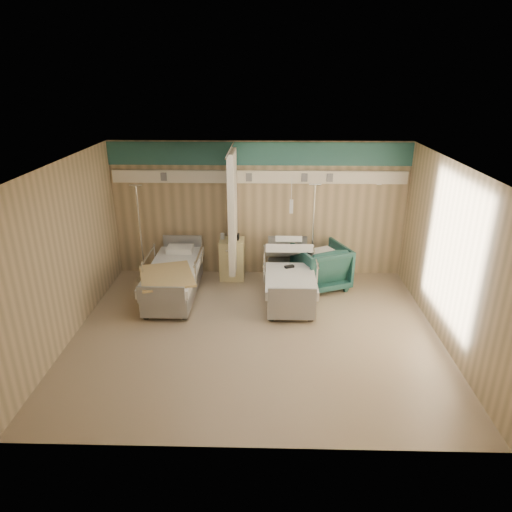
{
  "coord_description": "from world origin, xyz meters",
  "views": [
    {
      "loc": [
        0.17,
        -6.56,
        4.04
      ],
      "look_at": [
        -0.01,
        0.6,
        1.14
      ],
      "focal_mm": 32.0,
      "sensor_mm": 36.0,
      "label": 1
    }
  ],
  "objects_px": {
    "bed_right": "(289,283)",
    "bed_left": "(174,282)",
    "bedside_cabinet": "(232,259)",
    "iv_stand_left": "(143,262)",
    "visitor_armchair": "(321,266)",
    "iv_stand_right": "(311,260)"
  },
  "relations": [
    {
      "from": "bedside_cabinet",
      "to": "iv_stand_left",
      "type": "distance_m",
      "value": 1.83
    },
    {
      "from": "bed_left",
      "to": "bed_right",
      "type": "bearing_deg",
      "value": 0.0
    },
    {
      "from": "bed_right",
      "to": "bed_left",
      "type": "xyz_separation_m",
      "value": [
        -2.2,
        0.0,
        0.0
      ]
    },
    {
      "from": "bed_right",
      "to": "iv_stand_left",
      "type": "xyz_separation_m",
      "value": [
        -2.97,
        0.71,
        0.1
      ]
    },
    {
      "from": "bed_left",
      "to": "visitor_armchair",
      "type": "xyz_separation_m",
      "value": [
        2.85,
        0.52,
        0.13
      ]
    },
    {
      "from": "visitor_armchair",
      "to": "iv_stand_right",
      "type": "relative_size",
      "value": 0.48
    },
    {
      "from": "bed_left",
      "to": "bedside_cabinet",
      "type": "xyz_separation_m",
      "value": [
        1.05,
        0.9,
        0.11
      ]
    },
    {
      "from": "bed_right",
      "to": "bedside_cabinet",
      "type": "height_order",
      "value": "bedside_cabinet"
    },
    {
      "from": "iv_stand_right",
      "to": "iv_stand_left",
      "type": "xyz_separation_m",
      "value": [
        -3.47,
        -0.2,
        0.0
      ]
    },
    {
      "from": "bedside_cabinet",
      "to": "iv_stand_left",
      "type": "xyz_separation_m",
      "value": [
        -1.82,
        -0.19,
        -0.01
      ]
    },
    {
      "from": "bedside_cabinet",
      "to": "iv_stand_right",
      "type": "bearing_deg",
      "value": 0.45
    },
    {
      "from": "bed_left",
      "to": "iv_stand_left",
      "type": "bearing_deg",
      "value": 137.26
    },
    {
      "from": "bed_right",
      "to": "visitor_armchair",
      "type": "xyz_separation_m",
      "value": [
        0.65,
        0.52,
        0.13
      ]
    },
    {
      "from": "bed_left",
      "to": "iv_stand_left",
      "type": "xyz_separation_m",
      "value": [
        -0.77,
        0.71,
        0.1
      ]
    },
    {
      "from": "bed_left",
      "to": "bedside_cabinet",
      "type": "distance_m",
      "value": 1.39
    },
    {
      "from": "iv_stand_right",
      "to": "bedside_cabinet",
      "type": "bearing_deg",
      "value": -179.55
    },
    {
      "from": "visitor_armchair",
      "to": "iv_stand_left",
      "type": "distance_m",
      "value": 3.62
    },
    {
      "from": "bed_left",
      "to": "iv_stand_left",
      "type": "height_order",
      "value": "iv_stand_left"
    },
    {
      "from": "bed_right",
      "to": "iv_stand_left",
      "type": "relative_size",
      "value": 1.06
    },
    {
      "from": "bedside_cabinet",
      "to": "iv_stand_right",
      "type": "height_order",
      "value": "iv_stand_right"
    },
    {
      "from": "bedside_cabinet",
      "to": "iv_stand_left",
      "type": "bearing_deg",
      "value": -173.97
    },
    {
      "from": "bedside_cabinet",
      "to": "visitor_armchair",
      "type": "bearing_deg",
      "value": -12.01
    }
  ]
}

